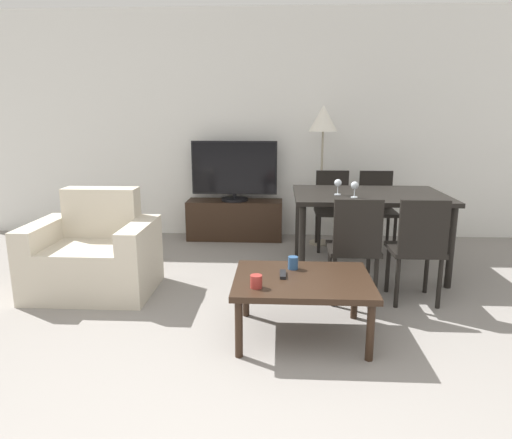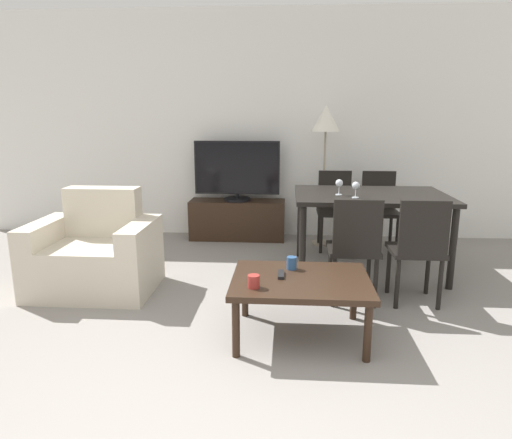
# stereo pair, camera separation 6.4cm
# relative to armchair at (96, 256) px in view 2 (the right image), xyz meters

# --- Properties ---
(wall_back) EXTENTS (7.17, 0.06, 2.70)m
(wall_back) POSITION_rel_armchair_xyz_m (1.31, 1.99, 1.05)
(wall_back) COLOR white
(wall_back) RESTS_ON ground_plane
(armchair) EXTENTS (1.01, 0.74, 0.86)m
(armchair) POSITION_rel_armchair_xyz_m (0.00, 0.00, 0.00)
(armchair) COLOR beige
(armchair) RESTS_ON ground_plane
(tv_stand) EXTENTS (1.14, 0.36, 0.47)m
(tv_stand) POSITION_rel_armchair_xyz_m (1.03, 1.74, -0.07)
(tv_stand) COLOR black
(tv_stand) RESTS_ON ground_plane
(tv) EXTENTS (1.01, 0.32, 0.71)m
(tv) POSITION_rel_armchair_xyz_m (1.03, 1.74, 0.53)
(tv) COLOR black
(tv) RESTS_ON tv_stand
(coffee_table) EXTENTS (0.92, 0.71, 0.42)m
(coffee_table) POSITION_rel_armchair_xyz_m (1.73, -0.75, 0.07)
(coffee_table) COLOR black
(coffee_table) RESTS_ON ground_plane
(dining_table) EXTENTS (1.40, 0.98, 0.76)m
(dining_table) POSITION_rel_armchair_xyz_m (2.41, 0.65, 0.38)
(dining_table) COLOR black
(dining_table) RESTS_ON ground_plane
(dining_chair_near) EXTENTS (0.40, 0.40, 0.87)m
(dining_chair_near) POSITION_rel_armchair_xyz_m (2.17, -0.14, 0.18)
(dining_chair_near) COLOR black
(dining_chair_near) RESTS_ON ground_plane
(dining_chair_far) EXTENTS (0.40, 0.40, 0.87)m
(dining_chair_far) POSITION_rel_armchair_xyz_m (2.66, 1.44, 0.18)
(dining_chair_far) COLOR black
(dining_chair_far) RESTS_ON ground_plane
(dining_chair_near_right) EXTENTS (0.40, 0.40, 0.87)m
(dining_chair_near_right) POSITION_rel_armchair_xyz_m (2.66, -0.14, 0.18)
(dining_chair_near_right) COLOR black
(dining_chair_near_right) RESTS_ON ground_plane
(dining_chair_far_left) EXTENTS (0.40, 0.40, 0.87)m
(dining_chair_far_left) POSITION_rel_armchair_xyz_m (2.17, 1.44, 0.18)
(dining_chair_far_left) COLOR black
(dining_chair_far_left) RESTS_ON ground_plane
(floor_lamp) EXTENTS (0.32, 0.32, 1.59)m
(floor_lamp) POSITION_rel_armchair_xyz_m (2.05, 1.57, 1.06)
(floor_lamp) COLOR gray
(floor_lamp) RESTS_ON ground_plane
(remote_primary) EXTENTS (0.04, 0.15, 0.02)m
(remote_primary) POSITION_rel_armchair_xyz_m (1.60, -0.71, 0.13)
(remote_primary) COLOR black
(remote_primary) RESTS_ON coffee_table
(cup_white_near) EXTENTS (0.08, 0.08, 0.08)m
(cup_white_near) POSITION_rel_armchair_xyz_m (1.43, -0.94, 0.16)
(cup_white_near) COLOR maroon
(cup_white_near) RESTS_ON coffee_table
(cup_colored_far) EXTENTS (0.07, 0.07, 0.09)m
(cup_colored_far) POSITION_rel_armchair_xyz_m (1.67, -0.57, 0.16)
(cup_colored_far) COLOR navy
(cup_colored_far) RESTS_ON coffee_table
(wine_glass_left) EXTENTS (0.07, 0.07, 0.15)m
(wine_glass_left) POSITION_rel_armchair_xyz_m (2.11, 0.54, 0.56)
(wine_glass_left) COLOR silver
(wine_glass_left) RESTS_ON dining_table
(wine_glass_center) EXTENTS (0.07, 0.07, 0.15)m
(wine_glass_center) POSITION_rel_armchair_xyz_m (2.24, 0.40, 0.56)
(wine_glass_center) COLOR silver
(wine_glass_center) RESTS_ON dining_table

